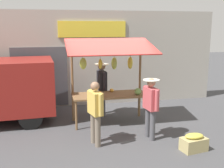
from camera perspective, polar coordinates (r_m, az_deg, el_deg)
ground_plane at (r=8.39m, az=-0.45°, el=-7.97°), size 40.00×40.00×0.00m
street_backdrop at (r=10.10m, az=-3.35°, el=5.33°), size 9.00×0.30×3.40m
market_stall at (r=8.03m, az=-0.39°, el=2.50°), size 2.50×1.46×2.50m
vendor_with_sunhat at (r=8.79m, az=-2.12°, el=-0.07°), size 0.45×0.72×1.72m
shopper_with_ponytail at (r=6.61m, az=-3.50°, el=-5.25°), size 0.33×0.66×1.58m
shopper_with_shopping_bag at (r=7.03m, az=8.02°, el=-4.07°), size 0.41×0.68×1.59m
produce_crate_near at (r=6.81m, az=16.62°, el=-11.60°), size 0.64×0.45×0.42m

